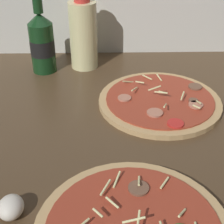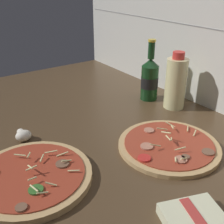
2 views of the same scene
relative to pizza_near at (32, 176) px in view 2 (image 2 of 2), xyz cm
name	(u,v)px [view 2 (image 2 of 2)]	position (x,y,z in cm)	size (l,w,h in cm)	color
counter_slab	(109,155)	(0.61, 21.69, -2.22)	(160.00, 90.00, 2.50)	#4C3823
pizza_near	(32,176)	(0.00, 0.00, 0.00)	(28.49, 28.49, 4.33)	tan
pizza_far	(169,145)	(8.83, 36.24, -0.21)	(28.17, 28.17, 4.70)	tan
beer_bottle	(150,78)	(-20.29, 54.73, 7.32)	(6.53, 6.53, 22.90)	#143819
oil_bottle	(176,83)	(-9.45, 57.18, 8.39)	(7.40, 7.40, 20.34)	beige
mushroom_left	(23,135)	(-18.40, 4.46, 0.63)	(4.80, 4.57, 3.20)	white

